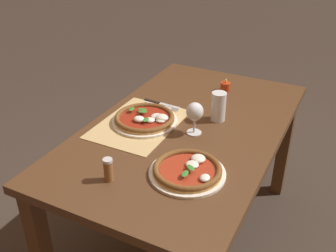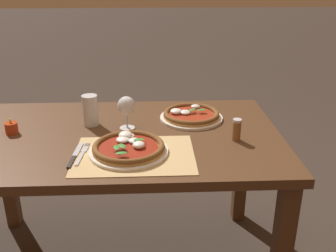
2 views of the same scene
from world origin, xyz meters
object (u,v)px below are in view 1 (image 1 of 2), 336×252
object	(u,v)px
pizza_near	(145,119)
fork	(161,106)
wine_glass	(195,113)
knife	(162,104)
pepper_shaker	(108,170)
pint_glass	(218,107)
votive_candle	(225,87)
pizza_far	(188,170)

from	to	relation	value
pizza_near	fork	xyz separation A→B (m)	(-0.18, -0.01, -0.02)
pizza_near	fork	distance (m)	0.19
wine_glass	knife	world-z (taller)	wine_glass
knife	pepper_shaker	bearing A→B (deg)	10.14
pepper_shaker	pint_glass	bearing A→B (deg)	162.70
votive_candle	pepper_shaker	distance (m)	1.00
knife	votive_candle	size ratio (longest dim) A/B	3.00
pint_glass	pepper_shaker	bearing A→B (deg)	-17.30
pizza_near	pizza_far	world-z (taller)	pizza_near
pint_glass	pepper_shaker	size ratio (longest dim) A/B	1.49
knife	pepper_shaker	size ratio (longest dim) A/B	2.22
pizza_far	knife	distance (m)	0.62
pepper_shaker	knife	bearing A→B (deg)	-169.86
fork	knife	xyz separation A→B (m)	(-0.03, -0.01, 0.00)
votive_candle	pepper_shaker	world-z (taller)	pepper_shaker
wine_glass	fork	bearing A→B (deg)	-122.75
pizza_near	wine_glass	xyz separation A→B (m)	(-0.02, 0.25, 0.08)
pizza_near	knife	xyz separation A→B (m)	(-0.21, -0.02, -0.02)
wine_glass	pepper_shaker	world-z (taller)	wine_glass
knife	votive_candle	distance (m)	0.40
fork	pepper_shaker	distance (m)	0.65
wine_glass	pint_glass	bearing A→B (deg)	162.98
pizza_far	wine_glass	bearing A→B (deg)	-160.74
pizza_far	votive_candle	world-z (taller)	votive_candle
votive_candle	pizza_far	bearing A→B (deg)	9.50
wine_glass	fork	distance (m)	0.32
pizza_near	fork	world-z (taller)	pizza_near
wine_glass	knife	distance (m)	0.34
wine_glass	pizza_near	bearing A→B (deg)	-85.71
pizza_far	pepper_shaker	xyz separation A→B (m)	(0.17, -0.26, 0.03)
knife	votive_candle	bearing A→B (deg)	143.50
wine_glass	knife	size ratio (longest dim) A/B	0.72
pepper_shaker	wine_glass	bearing A→B (deg)	162.59
pizza_near	votive_candle	xyz separation A→B (m)	(-0.53, 0.22, 0.00)
knife	votive_candle	xyz separation A→B (m)	(-0.32, 0.24, 0.02)
pepper_shaker	votive_candle	bearing A→B (deg)	173.16
pizza_near	fork	bearing A→B (deg)	-177.46
wine_glass	fork	size ratio (longest dim) A/B	0.77
pizza_near	pint_glass	world-z (taller)	pint_glass
pizza_near	pepper_shaker	distance (m)	0.47
pizza_near	votive_candle	bearing A→B (deg)	157.67
knife	pizza_near	bearing A→B (deg)	5.24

